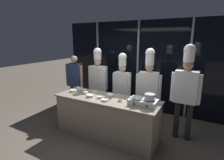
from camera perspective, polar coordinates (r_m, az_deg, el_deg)
ground_plane at (r=4.23m, az=-1.72°, el=-17.60°), size 24.00×24.00×0.00m
window_wall_back at (r=5.42m, az=8.53°, el=4.45°), size 5.07×0.09×2.70m
demo_counter at (r=4.01m, az=-1.76°, el=-11.99°), size 2.35×0.78×0.91m
portable_stove at (r=3.48m, az=10.14°, el=-7.09°), size 0.54×0.34×0.13m
frying_pan at (r=3.49m, az=8.22°, el=-5.45°), size 0.30×0.52×0.05m
stock_pot at (r=3.40m, az=12.23°, el=-5.35°), size 0.23×0.20×0.12m
squeeze_bottle_clear at (r=4.29m, az=-11.03°, el=-2.95°), size 0.06×0.06×0.16m
prep_bowl_bean_sprouts at (r=3.81m, az=-4.12°, el=-5.61°), size 0.10×0.10×0.04m
prep_bowl_scallions at (r=4.57m, az=-10.19°, el=-2.56°), size 0.11×0.11×0.05m
prep_bowl_noodles at (r=3.93m, az=-7.20°, el=-5.04°), size 0.17×0.17×0.05m
prep_bowl_mushrooms at (r=4.16m, az=-8.76°, el=-4.05°), size 0.14×0.14×0.05m
prep_bowl_rice at (r=3.92m, az=-0.59°, el=-4.96°), size 0.15×0.15×0.06m
prep_bowl_shrimp at (r=3.66m, az=-2.32°, el=-6.50°), size 0.15×0.15×0.04m
prep_bowl_carrots at (r=4.30m, az=-9.28°, el=-3.44°), size 0.15×0.15×0.06m
prep_bowl_bell_pepper at (r=4.24m, az=-5.58°, el=-3.58°), size 0.13×0.13×0.06m
prep_bowl_ginger at (r=4.36m, az=-12.57°, el=-3.38°), size 0.16×0.16×0.06m
prep_bowl_soy_glaze at (r=3.64m, az=2.63°, el=-6.63°), size 0.11×0.11×0.04m
serving_spoon_slotted at (r=4.13m, az=-2.42°, el=-4.36°), size 0.27×0.07×0.02m
person_guest at (r=5.24m, az=-12.01°, el=0.45°), size 0.56×0.27×1.70m
chef_head at (r=4.85m, az=-4.64°, el=0.51°), size 0.62×0.33×1.94m
chef_sous at (r=4.46m, az=3.30°, el=-1.14°), size 0.53×0.25×1.83m
chef_line at (r=4.20m, az=11.85°, el=-1.60°), size 0.58×0.31×1.97m
chef_pastry at (r=3.97m, az=23.00°, el=-1.90°), size 0.60×0.24×2.07m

